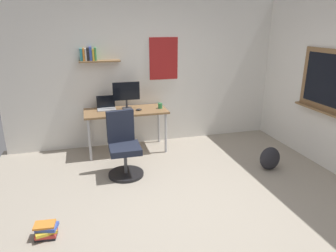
{
  "coord_description": "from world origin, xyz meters",
  "views": [
    {
      "loc": [
        -1.11,
        -3.0,
        2.13
      ],
      "look_at": [
        -0.09,
        0.72,
        0.85
      ],
      "focal_mm": 32.72,
      "sensor_mm": 36.0,
      "label": 1
    }
  ],
  "objects_px": {
    "keyboard": "(122,111)",
    "book_stack_on_floor": "(46,231)",
    "computer_mouse": "(139,110)",
    "desk": "(126,114)",
    "office_chair": "(124,148)",
    "monitor_primary": "(126,93)",
    "laptop": "(106,106)",
    "backpack": "(270,158)",
    "coffee_mug": "(160,106)"
  },
  "relations": [
    {
      "from": "office_chair",
      "to": "computer_mouse",
      "type": "distance_m",
      "value": 0.95
    },
    {
      "from": "desk",
      "to": "office_chair",
      "type": "bearing_deg",
      "value": -100.55
    },
    {
      "from": "backpack",
      "to": "keyboard",
      "type": "bearing_deg",
      "value": 148.93
    },
    {
      "from": "monitor_primary",
      "to": "coffee_mug",
      "type": "relative_size",
      "value": 5.04
    },
    {
      "from": "keyboard",
      "to": "book_stack_on_floor",
      "type": "height_order",
      "value": "keyboard"
    },
    {
      "from": "desk",
      "to": "coffee_mug",
      "type": "relative_size",
      "value": 15.19
    },
    {
      "from": "laptop",
      "to": "coffee_mug",
      "type": "height_order",
      "value": "laptop"
    },
    {
      "from": "keyboard",
      "to": "coffee_mug",
      "type": "bearing_deg",
      "value": 4.28
    },
    {
      "from": "laptop",
      "to": "computer_mouse",
      "type": "xyz_separation_m",
      "value": [
        0.52,
        -0.23,
        -0.04
      ]
    },
    {
      "from": "keyboard",
      "to": "book_stack_on_floor",
      "type": "distance_m",
      "value": 2.41
    },
    {
      "from": "keyboard",
      "to": "backpack",
      "type": "bearing_deg",
      "value": -31.07
    },
    {
      "from": "desk",
      "to": "keyboard",
      "type": "height_order",
      "value": "keyboard"
    },
    {
      "from": "computer_mouse",
      "to": "coffee_mug",
      "type": "bearing_deg",
      "value": 7.33
    },
    {
      "from": "office_chair",
      "to": "monitor_primary",
      "type": "relative_size",
      "value": 2.05
    },
    {
      "from": "office_chair",
      "to": "computer_mouse",
      "type": "xyz_separation_m",
      "value": [
        0.37,
        0.8,
        0.35
      ]
    },
    {
      "from": "office_chair",
      "to": "laptop",
      "type": "xyz_separation_m",
      "value": [
        -0.15,
        1.03,
        0.39
      ]
    },
    {
      "from": "laptop",
      "to": "computer_mouse",
      "type": "height_order",
      "value": "laptop"
    },
    {
      "from": "laptop",
      "to": "backpack",
      "type": "relative_size",
      "value": 0.85
    },
    {
      "from": "keyboard",
      "to": "computer_mouse",
      "type": "bearing_deg",
      "value": 0.0
    },
    {
      "from": "book_stack_on_floor",
      "to": "desk",
      "type": "bearing_deg",
      "value": 61.41
    },
    {
      "from": "backpack",
      "to": "coffee_mug",
      "type": "bearing_deg",
      "value": 137.24
    },
    {
      "from": "desk",
      "to": "book_stack_on_floor",
      "type": "height_order",
      "value": "desk"
    },
    {
      "from": "monitor_primary",
      "to": "keyboard",
      "type": "bearing_deg",
      "value": -119.96
    },
    {
      "from": "monitor_primary",
      "to": "keyboard",
      "type": "height_order",
      "value": "monitor_primary"
    },
    {
      "from": "keyboard",
      "to": "coffee_mug",
      "type": "distance_m",
      "value": 0.67
    },
    {
      "from": "monitor_primary",
      "to": "keyboard",
      "type": "distance_m",
      "value": 0.33
    },
    {
      "from": "desk",
      "to": "coffee_mug",
      "type": "bearing_deg",
      "value": -2.81
    },
    {
      "from": "laptop",
      "to": "monitor_primary",
      "type": "bearing_deg",
      "value": -7.86
    },
    {
      "from": "keyboard",
      "to": "computer_mouse",
      "type": "relative_size",
      "value": 3.56
    },
    {
      "from": "laptop",
      "to": "monitor_primary",
      "type": "xyz_separation_m",
      "value": [
        0.35,
        -0.05,
        0.22
      ]
    },
    {
      "from": "office_chair",
      "to": "monitor_primary",
      "type": "distance_m",
      "value": 1.17
    },
    {
      "from": "monitor_primary",
      "to": "keyboard",
      "type": "relative_size",
      "value": 1.25
    },
    {
      "from": "monitor_primary",
      "to": "book_stack_on_floor",
      "type": "height_order",
      "value": "monitor_primary"
    },
    {
      "from": "desk",
      "to": "laptop",
      "type": "xyz_separation_m",
      "value": [
        -0.31,
        0.15,
        0.13
      ]
    },
    {
      "from": "computer_mouse",
      "to": "book_stack_on_floor",
      "type": "xyz_separation_m",
      "value": [
        -1.37,
        -2.04,
        -0.68
      ]
    },
    {
      "from": "book_stack_on_floor",
      "to": "backpack",
      "type": "bearing_deg",
      "value": 14.06
    },
    {
      "from": "office_chair",
      "to": "backpack",
      "type": "relative_size",
      "value": 2.61
    },
    {
      "from": "office_chair",
      "to": "computer_mouse",
      "type": "height_order",
      "value": "office_chair"
    },
    {
      "from": "keyboard",
      "to": "backpack",
      "type": "distance_m",
      "value": 2.49
    },
    {
      "from": "laptop",
      "to": "coffee_mug",
      "type": "xyz_separation_m",
      "value": [
        0.91,
        -0.18,
        -0.01
      ]
    },
    {
      "from": "desk",
      "to": "monitor_primary",
      "type": "relative_size",
      "value": 3.01
    },
    {
      "from": "book_stack_on_floor",
      "to": "keyboard",
      "type": "bearing_deg",
      "value": 61.99
    },
    {
      "from": "computer_mouse",
      "to": "desk",
      "type": "bearing_deg",
      "value": 159.31
    },
    {
      "from": "keyboard",
      "to": "computer_mouse",
      "type": "distance_m",
      "value": 0.28
    },
    {
      "from": "coffee_mug",
      "to": "keyboard",
      "type": "bearing_deg",
      "value": -175.72
    },
    {
      "from": "desk",
      "to": "book_stack_on_floor",
      "type": "bearing_deg",
      "value": -118.59
    },
    {
      "from": "monitor_primary",
      "to": "office_chair",
      "type": "bearing_deg",
      "value": -101.44
    },
    {
      "from": "office_chair",
      "to": "monitor_primary",
      "type": "height_order",
      "value": "monitor_primary"
    },
    {
      "from": "desk",
      "to": "computer_mouse",
      "type": "bearing_deg",
      "value": -20.69
    },
    {
      "from": "desk",
      "to": "monitor_primary",
      "type": "height_order",
      "value": "monitor_primary"
    }
  ]
}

